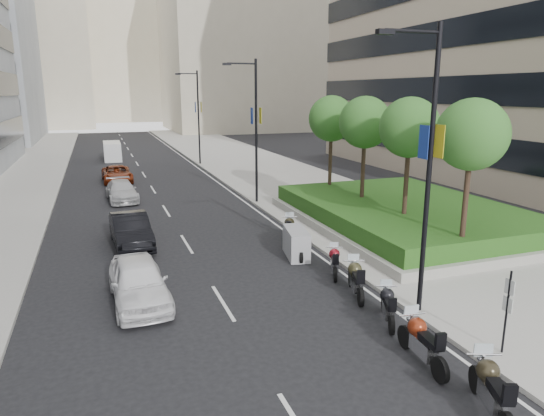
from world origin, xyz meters
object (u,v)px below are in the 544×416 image
motorcycle_1 (421,341)px  motorcycle_2 (388,306)px  motorcycle_6 (289,229)px  delivery_van (112,152)px  car_d (117,174)px  parking_sign (507,308)px  car_b (131,230)px  lamp_post_2 (197,113)px  motorcycle_5 (296,243)px  motorcycle_3 (356,279)px  lamp_post_1 (254,124)px  motorcycle_0 (491,389)px  lamp_post_0 (426,160)px  car_c (122,191)px  motorcycle_4 (334,262)px  car_a (139,282)px

motorcycle_1 → motorcycle_2: size_ratio=1.22×
motorcycle_6 → delivery_van: 33.52m
motorcycle_6 → car_d: (-7.06, 19.31, 0.06)m
parking_sign → car_b: parking_sign is taller
parking_sign → motorcycle_2: (-1.78, 2.85, -0.90)m
lamp_post_2 → motorcycle_5: lamp_post_2 is taller
motorcycle_6 → parking_sign: bearing=-148.6°
motorcycle_3 → car_b: size_ratio=0.49×
lamp_post_1 → motorcycle_0: (-1.48, -21.79, -4.42)m
lamp_post_0 → car_c: size_ratio=2.00×
parking_sign → motorcycle_2: 3.48m
lamp_post_2 → car_c: (-7.99, -14.12, -4.41)m
motorcycle_1 → car_d: car_d is taller
motorcycle_3 → motorcycle_4: bearing=12.0°
lamp_post_0 → car_d: lamp_post_0 is taller
lamp_post_0 → motorcycle_1: lamp_post_0 is taller
motorcycle_5 → motorcycle_1: bearing=-170.2°
motorcycle_2 → motorcycle_5: motorcycle_5 is taller
lamp_post_1 → motorcycle_2: (-1.13, -17.15, -4.51)m
motorcycle_6 → car_c: (-7.09, 12.16, 0.05)m
motorcycle_3 → car_b: (-7.07, 8.59, 0.14)m
car_c → motorcycle_6: bearing=-63.0°
car_d → car_c: bearing=-92.0°
lamp_post_1 → motorcycle_0: 22.29m
parking_sign → delivery_van: parking_sign is taller
motorcycle_0 → motorcycle_6: motorcycle_0 is taller
lamp_post_2 → car_a: 32.40m
motorcycle_1 → motorcycle_3: bearing=-1.5°
motorcycle_1 → car_d: bearing=17.3°
motorcycle_1 → lamp_post_2: bearing=3.1°
lamp_post_1 → lamp_post_2: bearing=90.0°
lamp_post_1 → motorcycle_1: (-1.62, -19.49, -4.43)m
parking_sign → motorcycle_4: (-1.49, 7.08, -0.92)m
motorcycle_0 → lamp_post_0: bearing=4.9°
lamp_post_1 → motorcycle_3: (-1.06, -15.01, -4.45)m
motorcycle_0 → motorcycle_2: bearing=17.7°
lamp_post_2 → motorcycle_0: size_ratio=3.95×
lamp_post_1 → parking_sign: (0.66, -20.00, -3.61)m
parking_sign → lamp_post_2: bearing=91.0°
car_b → parking_sign: bearing=-60.2°
parking_sign → car_b: bearing=122.9°
motorcycle_0 → delivery_van: delivery_van is taller
motorcycle_6 → car_c: 14.08m
motorcycle_0 → motorcycle_4: 8.90m
lamp_post_2 → car_a: bearing=-105.0°
motorcycle_0 → car_d: car_d is taller
delivery_van → parking_sign: bearing=-78.7°
parking_sign → motorcycle_5: (-2.11, 9.52, -0.83)m
car_b → car_c: size_ratio=1.02×
motorcycle_5 → car_c: bearing=35.3°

